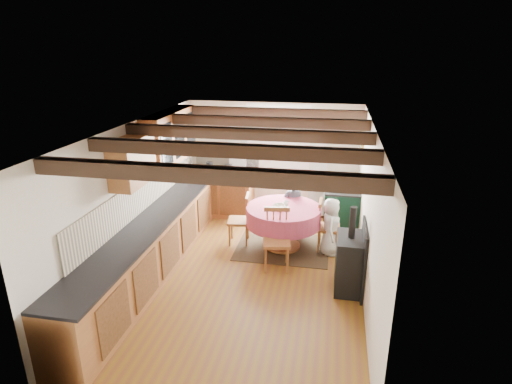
% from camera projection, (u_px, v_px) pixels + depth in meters
% --- Properties ---
extents(floor, '(3.60, 5.50, 0.00)m').
position_uv_depth(floor, '(247.00, 276.00, 6.72)').
color(floor, brown).
rests_on(floor, ground).
extents(ceiling, '(3.60, 5.50, 0.00)m').
position_uv_depth(ceiling, '(245.00, 127.00, 5.92)').
color(ceiling, white).
rests_on(ceiling, ground).
extents(wall_back, '(3.60, 0.00, 2.40)m').
position_uv_depth(wall_back, '(273.00, 160.00, 8.87)').
color(wall_back, silver).
rests_on(wall_back, ground).
extents(wall_front, '(3.60, 0.00, 2.40)m').
position_uv_depth(wall_front, '(183.00, 316.00, 3.78)').
color(wall_front, silver).
rests_on(wall_front, ground).
extents(wall_left, '(0.00, 5.50, 2.40)m').
position_uv_depth(wall_left, '(135.00, 199.00, 6.64)').
color(wall_left, silver).
rests_on(wall_left, ground).
extents(wall_right, '(0.00, 5.50, 2.40)m').
position_uv_depth(wall_right, '(369.00, 215.00, 6.01)').
color(wall_right, silver).
rests_on(wall_right, ground).
extents(beam_a, '(3.60, 0.16, 0.16)m').
position_uv_depth(beam_a, '(203.00, 174.00, 4.10)').
color(beam_a, '#342317').
rests_on(beam_a, ceiling).
extents(beam_b, '(3.60, 0.16, 0.16)m').
position_uv_depth(beam_b, '(228.00, 150.00, 5.02)').
color(beam_b, '#342317').
rests_on(beam_b, ceiling).
extents(beam_c, '(3.60, 0.16, 0.16)m').
position_uv_depth(beam_c, '(246.00, 134.00, 5.95)').
color(beam_c, '#342317').
rests_on(beam_c, ceiling).
extents(beam_d, '(3.60, 0.16, 0.16)m').
position_uv_depth(beam_d, '(258.00, 122.00, 6.88)').
color(beam_d, '#342317').
rests_on(beam_d, ceiling).
extents(beam_e, '(3.60, 0.16, 0.16)m').
position_uv_depth(beam_e, '(268.00, 112.00, 7.80)').
color(beam_e, '#342317').
rests_on(beam_e, ceiling).
extents(splash_left, '(0.02, 4.50, 0.55)m').
position_uv_depth(splash_left, '(145.00, 192.00, 6.91)').
color(splash_left, beige).
rests_on(splash_left, wall_left).
extents(splash_back, '(1.40, 0.02, 0.55)m').
position_uv_depth(splash_back, '(227.00, 158.00, 9.03)').
color(splash_back, beige).
rests_on(splash_back, wall_back).
extents(base_cabinet_left, '(0.60, 5.30, 0.88)m').
position_uv_depth(base_cabinet_left, '(157.00, 243.00, 6.84)').
color(base_cabinet_left, '#9E632D').
rests_on(base_cabinet_left, floor).
extents(base_cabinet_back, '(1.30, 0.60, 0.88)m').
position_uv_depth(base_cabinet_back, '(223.00, 195.00, 9.03)').
color(base_cabinet_back, '#9E632D').
rests_on(base_cabinet_back, floor).
extents(worktop_left, '(0.64, 5.30, 0.04)m').
position_uv_depth(worktop_left, '(156.00, 217.00, 6.68)').
color(worktop_left, black).
rests_on(worktop_left, base_cabinet_left).
extents(worktop_back, '(1.30, 0.64, 0.04)m').
position_uv_depth(worktop_back, '(222.00, 175.00, 8.86)').
color(worktop_back, black).
rests_on(worktop_back, base_cabinet_back).
extents(wall_cabinet_glass, '(0.34, 1.80, 0.90)m').
position_uv_depth(wall_cabinet_glass, '(171.00, 137.00, 7.47)').
color(wall_cabinet_glass, '#9E632D').
rests_on(wall_cabinet_glass, wall_left).
extents(wall_cabinet_solid, '(0.34, 0.90, 0.70)m').
position_uv_depth(wall_cabinet_solid, '(132.00, 161.00, 6.10)').
color(wall_cabinet_solid, '#9E632D').
rests_on(wall_cabinet_solid, wall_left).
extents(window_frame, '(1.34, 0.03, 1.54)m').
position_uv_depth(window_frame, '(278.00, 141.00, 8.70)').
color(window_frame, white).
rests_on(window_frame, wall_back).
extents(window_pane, '(1.20, 0.01, 1.40)m').
position_uv_depth(window_pane, '(278.00, 141.00, 8.71)').
color(window_pane, white).
rests_on(window_pane, wall_back).
extents(curtain_left, '(0.35, 0.10, 2.10)m').
position_uv_depth(curtain_left, '(238.00, 164.00, 8.94)').
color(curtain_left, silver).
rests_on(curtain_left, wall_back).
extents(curtain_right, '(0.35, 0.10, 2.10)m').
position_uv_depth(curtain_right, '(318.00, 168.00, 8.64)').
color(curtain_right, silver).
rests_on(curtain_right, wall_back).
extents(curtain_rod, '(2.00, 0.03, 0.03)m').
position_uv_depth(curtain_rod, '(278.00, 113.00, 8.42)').
color(curtain_rod, black).
rests_on(curtain_rod, wall_back).
extents(wall_picture, '(0.04, 0.50, 0.60)m').
position_uv_depth(wall_picture, '(362.00, 145.00, 7.97)').
color(wall_picture, gold).
rests_on(wall_picture, wall_right).
extents(wall_plate, '(0.30, 0.02, 0.30)m').
position_uv_depth(wall_plate, '(324.00, 139.00, 8.49)').
color(wall_plate, silver).
rests_on(wall_plate, wall_back).
extents(rug, '(1.66, 1.29, 0.01)m').
position_uv_depth(rug, '(283.00, 248.00, 7.64)').
color(rug, '#3C301F').
rests_on(rug, floor).
extents(dining_table, '(1.33, 1.33, 0.80)m').
position_uv_depth(dining_table, '(283.00, 228.00, 7.50)').
color(dining_table, '#BC3D5E').
rests_on(dining_table, floor).
extents(chair_near, '(0.51, 0.52, 1.02)m').
position_uv_depth(chair_near, '(277.00, 240.00, 6.79)').
color(chair_near, olive).
rests_on(chair_near, floor).
extents(chair_left, '(0.47, 0.46, 0.96)m').
position_uv_depth(chair_left, '(239.00, 219.00, 7.69)').
color(chair_left, olive).
rests_on(chair_left, floor).
extents(chair_right, '(0.43, 0.41, 0.94)m').
position_uv_depth(chair_right, '(329.00, 226.00, 7.42)').
color(chair_right, olive).
rests_on(chair_right, floor).
extents(aga_range, '(0.66, 1.01, 0.93)m').
position_uv_depth(aga_range, '(341.00, 208.00, 8.22)').
color(aga_range, black).
rests_on(aga_range, floor).
extents(cast_iron_stove, '(0.40, 0.66, 1.33)m').
position_uv_depth(cast_iron_stove, '(350.00, 249.00, 6.16)').
color(cast_iron_stove, black).
rests_on(cast_iron_stove, floor).
extents(child_far, '(0.48, 0.39, 1.14)m').
position_uv_depth(child_far, '(293.00, 208.00, 7.97)').
color(child_far, '#3D3E49').
rests_on(child_far, floor).
extents(child_right, '(0.34, 0.51, 1.03)m').
position_uv_depth(child_right, '(331.00, 227.00, 7.27)').
color(child_right, silver).
rests_on(child_right, floor).
extents(bowl_a, '(0.24, 0.24, 0.05)m').
position_uv_depth(bowl_a, '(282.00, 206.00, 7.38)').
color(bowl_a, silver).
rests_on(bowl_a, dining_table).
extents(bowl_b, '(0.24, 0.24, 0.07)m').
position_uv_depth(bowl_b, '(279.00, 207.00, 7.31)').
color(bowl_b, silver).
rests_on(bowl_b, dining_table).
extents(cup, '(0.13, 0.13, 0.09)m').
position_uv_depth(cup, '(286.00, 204.00, 7.42)').
color(cup, silver).
rests_on(cup, dining_table).
extents(canister_tall, '(0.14, 0.14, 0.23)m').
position_uv_depth(canister_tall, '(210.00, 167.00, 8.90)').
color(canister_tall, '#262628').
rests_on(canister_tall, worktop_back).
extents(canister_wide, '(0.16, 0.16, 0.18)m').
position_uv_depth(canister_wide, '(228.00, 169.00, 8.91)').
color(canister_wide, '#262628').
rests_on(canister_wide, worktop_back).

